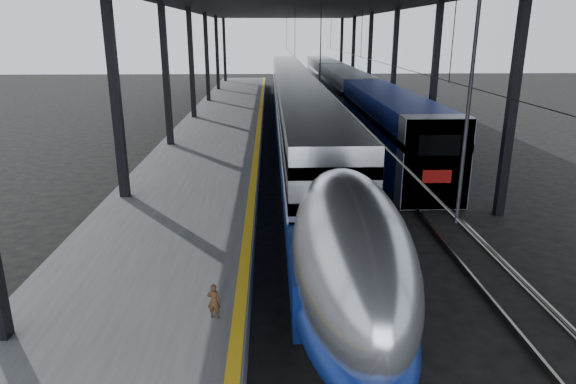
{
  "coord_description": "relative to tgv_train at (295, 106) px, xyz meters",
  "views": [
    {
      "loc": [
        0.07,
        -14.92,
        7.35
      ],
      "look_at": [
        0.67,
        2.11,
        2.0
      ],
      "focal_mm": 32.0,
      "sensor_mm": 36.0,
      "label": 1
    }
  ],
  "objects": [
    {
      "name": "ground",
      "position": [
        -2.0,
        -24.05,
        -1.95
      ],
      "size": [
        160.0,
        160.0,
        0.0
      ],
      "primitive_type": "plane",
      "color": "black",
      "rests_on": "ground"
    },
    {
      "name": "yellow_strip",
      "position": [
        -2.7,
        -4.05,
        -0.94
      ],
      "size": [
        0.3,
        80.0,
        0.01
      ],
      "primitive_type": "cube",
      "color": "gold",
      "rests_on": "platform"
    },
    {
      "name": "canopy",
      "position": [
        -0.1,
        -4.05,
        7.17
      ],
      "size": [
        18.0,
        75.0,
        9.47
      ],
      "color": "black",
      "rests_on": "ground"
    },
    {
      "name": "tgv_train",
      "position": [
        0.0,
        0.0,
        0.0
      ],
      "size": [
        2.9,
        65.2,
        4.16
      ],
      "color": "silver",
      "rests_on": "ground"
    },
    {
      "name": "rails",
      "position": [
        2.5,
        -4.05,
        -1.87
      ],
      "size": [
        6.52,
        80.0,
        0.16
      ],
      "color": "slate",
      "rests_on": "ground"
    },
    {
      "name": "platform",
      "position": [
        -5.5,
        -4.05,
        -1.45
      ],
      "size": [
        6.0,
        80.0,
        1.0
      ],
      "primitive_type": "cube",
      "color": "#4C4C4F",
      "rests_on": "ground"
    },
    {
      "name": "child",
      "position": [
        -3.26,
        -28.43,
        -0.52
      ],
      "size": [
        0.34,
        0.25,
        0.85
      ],
      "primitive_type": "imported",
      "rotation": [
        0.0,
        0.0,
        2.97
      ],
      "color": "#482D18",
      "rests_on": "platform"
    },
    {
      "name": "second_train",
      "position": [
        5.0,
        8.68,
        0.07
      ],
      "size": [
        2.9,
        56.05,
        3.99
      ],
      "color": "navy",
      "rests_on": "ground"
    }
  ]
}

